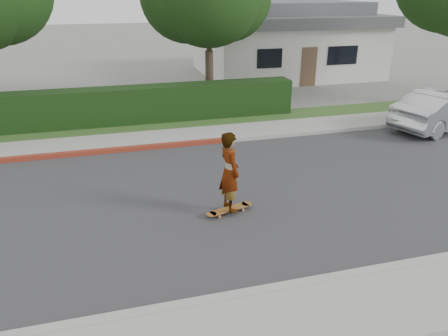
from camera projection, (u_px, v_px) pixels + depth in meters
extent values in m
plane|color=slate|center=(235.00, 194.00, 11.67)|extent=(120.00, 120.00, 0.00)
cube|color=#2D2D30|center=(235.00, 194.00, 11.67)|extent=(60.00, 8.00, 0.01)
cube|color=#9E9E99|center=(299.00, 285.00, 8.00)|extent=(60.00, 0.20, 0.15)
cube|color=gray|center=(322.00, 319.00, 7.20)|extent=(60.00, 1.60, 0.12)
cube|color=#9E9E99|center=(201.00, 142.00, 15.29)|extent=(60.00, 0.20, 0.15)
cube|color=maroon|center=(50.00, 156.00, 14.06)|extent=(12.00, 0.21, 0.15)
cube|color=gray|center=(196.00, 135.00, 16.10)|extent=(60.00, 1.60, 0.12)
cube|color=#2D4C1E|center=(188.00, 123.00, 17.52)|extent=(60.00, 1.60, 0.10)
cube|color=black|center=(109.00, 108.00, 17.05)|extent=(15.00, 1.00, 1.50)
cylinder|color=#33261C|center=(209.00, 80.00, 19.56)|extent=(0.36, 0.36, 2.52)
cylinder|color=#33261C|center=(209.00, 36.00, 18.83)|extent=(0.24, 0.24, 2.10)
cube|color=beige|center=(284.00, 49.00, 27.28)|extent=(10.00, 8.00, 3.00)
cube|color=#4C4C51|center=(286.00, 19.00, 26.59)|extent=(10.60, 8.60, 0.60)
cube|color=#4C4C51|center=(286.00, 8.00, 26.36)|extent=(8.40, 6.40, 0.80)
cube|color=black|center=(270.00, 58.00, 23.06)|extent=(1.40, 0.06, 1.00)
cube|color=black|center=(342.00, 55.00, 24.11)|extent=(1.80, 0.06, 1.00)
cube|color=brown|center=(309.00, 67.00, 23.83)|extent=(0.90, 0.06, 2.10)
cylinder|color=#B66732|center=(220.00, 217.00, 10.43)|extent=(0.08, 0.06, 0.07)
cylinder|color=#B66732|center=(216.00, 213.00, 10.58)|extent=(0.08, 0.06, 0.07)
cylinder|color=#B66732|center=(243.00, 210.00, 10.75)|extent=(0.08, 0.06, 0.07)
cylinder|color=#B66732|center=(239.00, 207.00, 10.90)|extent=(0.08, 0.06, 0.07)
cube|color=silver|center=(218.00, 213.00, 10.49)|extent=(0.11, 0.21, 0.03)
cube|color=silver|center=(241.00, 206.00, 10.81)|extent=(0.11, 0.21, 0.03)
cube|color=brown|center=(229.00, 209.00, 10.64)|extent=(1.04, 0.52, 0.02)
cylinder|color=brown|center=(211.00, 214.00, 10.39)|extent=(0.31, 0.31, 0.02)
cylinder|color=brown|center=(247.00, 204.00, 10.88)|extent=(0.31, 0.31, 0.02)
imported|color=white|center=(230.00, 172.00, 10.26)|extent=(0.57, 0.77, 1.96)
imported|color=silver|center=(444.00, 110.00, 16.71)|extent=(4.90, 2.90, 1.53)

